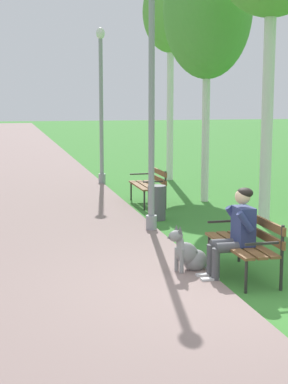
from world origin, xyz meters
name	(u,v)px	position (x,y,z in m)	size (l,w,h in m)	color
ground_plane	(238,292)	(0.00, 0.00, 0.00)	(120.00, 120.00, 0.00)	#3D8433
paved_path	(18,146)	(-2.17, 24.00, 0.02)	(4.13, 60.00, 0.04)	gray
park_bench_near	(247,240)	(0.38, 0.63, 0.51)	(0.55, 1.50, 0.85)	brown
park_bench_mid	(150,183)	(0.42, 6.33, 0.51)	(0.55, 1.50, 0.85)	brown
person_seated_on_near_bench	(236,230)	(0.17, 0.54, 0.68)	(0.74, 0.49, 1.25)	#4C4C51
dog_grey	(189,255)	(-0.35, 0.94, 0.26)	(0.81, 0.42, 0.71)	gray
lamp_post_near	(152,106)	(-0.23, 3.60, 2.30)	(0.24, 0.24, 4.45)	gray
lamp_post_mid	(101,105)	(-0.13, 9.82, 2.26)	(0.24, 0.24, 4.37)	gray
birch_tree_third	(208,11)	(1.80, 6.45, 4.40)	(2.03, 2.13, 5.97)	silver
birch_tree_fourth	(171,15)	(2.02, 10.29, 4.84)	(1.65, 1.50, 6.08)	silver
litter_bin	(157,203)	(0.13, 4.60, 0.35)	(0.36, 0.36, 0.70)	#515156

